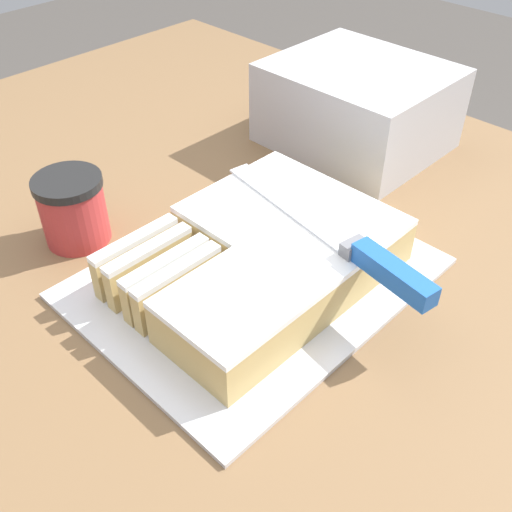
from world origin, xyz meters
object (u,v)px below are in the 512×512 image
Objects in this scene: knife at (363,253)px; storage_box at (357,106)px; cake at (265,255)px; cake_board at (256,277)px; coffee_cup at (73,209)px.

knife is 0.37m from storage_box.
cake_board is at bearing -124.42° from cake.
coffee_cup is at bearing 34.17° from knife.
cake is at bearing 26.35° from coffee_cup.
cake_board is 1.20× the size of knife.
knife is at bearing -52.42° from storage_box.
cake is 0.95× the size of knife.
knife is at bearing 24.19° from cake_board.
cake reaches higher than cake_board.
coffee_cup is (-0.21, -0.10, 0.04)m from cake_board.
storage_box is (-0.12, 0.33, 0.03)m from cake.
cake_board is 0.03m from cake.
knife reaches higher than cake_board.
cake is 0.35m from storage_box.
knife is (0.11, 0.05, 0.07)m from cake_board.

